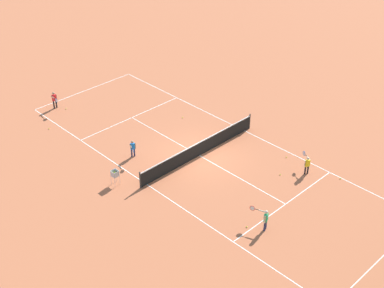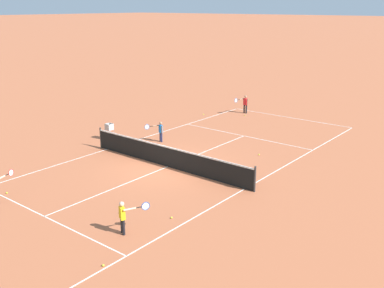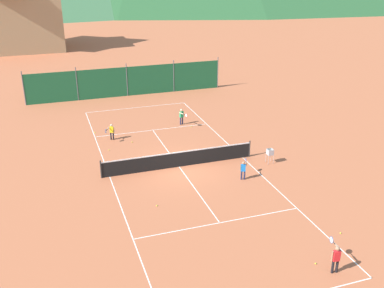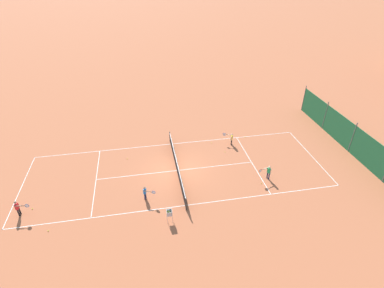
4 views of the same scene
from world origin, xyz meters
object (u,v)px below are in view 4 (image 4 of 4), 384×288
at_px(tennis_net, 177,166).
at_px(tennis_ball_alley_left, 32,209).
at_px(tennis_ball_mid_court, 48,231).
at_px(tennis_ball_service_box, 261,183).
at_px(player_near_service, 231,138).
at_px(ball_hopper, 169,213).
at_px(player_far_baseline, 268,172).
at_px(tennis_ball_far_corner, 225,152).
at_px(tennis_ball_by_net_left, 245,137).
at_px(tennis_ball_by_net_right, 127,159).
at_px(tennis_ball_near_corner, 211,143).
at_px(player_near_baseline, 146,192).
at_px(player_far_service, 18,207).

bearing_deg(tennis_net, tennis_ball_alley_left, -76.48).
bearing_deg(tennis_ball_mid_court, tennis_ball_service_box, 97.30).
bearing_deg(tennis_ball_mid_court, tennis_ball_alley_left, -146.36).
bearing_deg(tennis_ball_service_box, tennis_ball_alley_left, -91.12).
height_order(player_near_service, ball_hopper, player_near_service).
relative_size(player_far_baseline, ball_hopper, 1.34).
relative_size(player_near_service, ball_hopper, 1.26).
bearing_deg(player_near_service, tennis_ball_far_corner, -36.83).
relative_size(player_far_baseline, tennis_ball_by_net_left, 18.12).
xyz_separation_m(tennis_ball_service_box, ball_hopper, (2.44, -7.41, 0.63)).
height_order(tennis_net, tennis_ball_service_box, tennis_net).
height_order(player_near_service, tennis_ball_alley_left, player_near_service).
bearing_deg(tennis_ball_by_net_right, tennis_ball_service_box, 62.73).
xyz_separation_m(tennis_ball_service_box, tennis_ball_far_corner, (-4.71, -1.58, 0.00)).
relative_size(tennis_net, tennis_ball_near_corner, 139.09).
xyz_separation_m(tennis_ball_far_corner, ball_hopper, (7.16, -5.84, 0.63)).
xyz_separation_m(tennis_ball_mid_court, tennis_ball_by_net_left, (-8.77, 16.14, 0.00)).
relative_size(tennis_ball_alley_left, tennis_ball_by_net_right, 1.00).
xyz_separation_m(tennis_ball_alley_left, ball_hopper, (2.77, 9.23, 0.63)).
distance_m(player_near_baseline, ball_hopper, 2.76).
xyz_separation_m(player_near_service, tennis_ball_by_net_right, (0.67, -9.48, -0.62)).
distance_m(tennis_ball_alley_left, tennis_ball_by_net_right, 8.13).
relative_size(tennis_ball_mid_court, tennis_ball_by_net_left, 1.00).
height_order(tennis_ball_alley_left, tennis_ball_far_corner, same).
relative_size(player_near_baseline, tennis_ball_mid_court, 16.55).
bearing_deg(player_far_baseline, tennis_ball_far_corner, -151.80).
bearing_deg(player_near_service, player_far_service, -70.10).
bearing_deg(player_near_service, tennis_ball_alley_left, -70.72).
bearing_deg(tennis_net, tennis_ball_near_corner, 133.24).
xyz_separation_m(tennis_ball_by_net_left, tennis_ball_service_box, (6.83, -1.00, 0.00)).
height_order(tennis_net, tennis_ball_far_corner, tennis_net).
bearing_deg(tennis_ball_alley_left, player_far_baseline, 90.61).
bearing_deg(tennis_ball_alley_left, tennis_ball_near_corner, 113.04).
relative_size(player_far_service, ball_hopper, 1.36).
relative_size(player_near_baseline, ball_hopper, 1.23).
height_order(player_far_baseline, tennis_ball_by_net_right, player_far_baseline).
height_order(player_near_service, tennis_ball_by_net_left, player_near_service).
distance_m(player_near_service, player_far_service, 17.63).
bearing_deg(player_near_baseline, ball_hopper, 30.58).
bearing_deg(tennis_ball_far_corner, tennis_ball_near_corner, -153.43).
bearing_deg(tennis_ball_far_corner, tennis_ball_mid_court, -63.87).
relative_size(tennis_net, player_far_baseline, 7.68).
height_order(tennis_ball_near_corner, tennis_ball_far_corner, same).
bearing_deg(tennis_ball_by_net_left, tennis_ball_near_corner, -82.47).
bearing_deg(player_far_baseline, tennis_net, -108.81).
distance_m(player_far_baseline, player_near_service, 5.56).
bearing_deg(tennis_ball_by_net_left, player_near_service, -61.30).
relative_size(tennis_ball_alley_left, tennis_ball_near_corner, 1.00).
height_order(tennis_ball_mid_court, tennis_ball_near_corner, same).
height_order(player_far_baseline, player_near_service, player_far_baseline).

